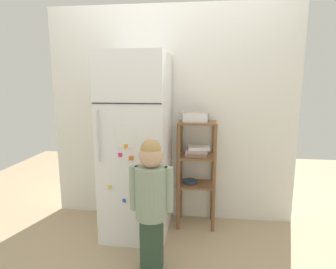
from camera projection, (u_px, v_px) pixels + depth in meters
name	position (u px, v px, depth m)	size (l,w,h in m)	color
ground_plane	(166.00, 232.00, 2.83)	(6.00, 6.00, 0.00)	tan
kitchen_wall_back	(171.00, 116.00, 2.99)	(2.57, 0.03, 2.22)	silver
refrigerator	(137.00, 146.00, 2.72)	(0.60, 0.69, 1.72)	white
child_standing	(151.00, 192.00, 2.17)	(0.34, 0.25, 1.05)	#334C38
pantry_shelf_unit	(196.00, 163.00, 2.87)	(0.38, 0.30, 1.08)	brown
fruit_bin	(196.00, 118.00, 2.78)	(0.25, 0.19, 0.09)	white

